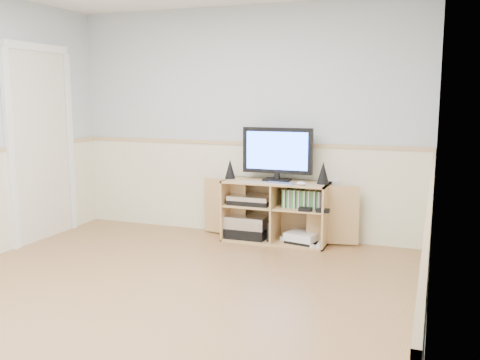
% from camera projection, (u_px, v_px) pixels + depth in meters
% --- Properties ---
extents(room, '(4.04, 4.54, 2.54)m').
position_uv_depth(room, '(140.00, 140.00, 3.94)').
color(room, '#B57D50').
rests_on(room, ground).
extents(media_cabinet, '(1.73, 0.42, 0.65)m').
position_uv_depth(media_cabinet, '(277.00, 210.00, 5.71)').
color(media_cabinet, tan).
rests_on(media_cabinet, floor).
extents(monitor, '(0.75, 0.18, 0.56)m').
position_uv_depth(monitor, '(277.00, 152.00, 5.61)').
color(monitor, black).
rests_on(monitor, media_cabinet).
extents(speaker_left, '(0.11, 0.11, 0.21)m').
position_uv_depth(speaker_left, '(230.00, 169.00, 5.79)').
color(speaker_left, black).
rests_on(speaker_left, media_cabinet).
extents(speaker_right, '(0.12, 0.12, 0.23)m').
position_uv_depth(speaker_right, '(323.00, 173.00, 5.44)').
color(speaker_right, black).
rests_on(speaker_right, media_cabinet).
extents(keyboard, '(0.32, 0.16, 0.01)m').
position_uv_depth(keyboard, '(280.00, 183.00, 5.45)').
color(keyboard, silver).
rests_on(keyboard, media_cabinet).
extents(mouse, '(0.10, 0.07, 0.04)m').
position_uv_depth(mouse, '(301.00, 183.00, 5.37)').
color(mouse, white).
rests_on(mouse, media_cabinet).
extents(av_components, '(0.52, 0.33, 0.47)m').
position_uv_depth(av_components, '(249.00, 219.00, 5.78)').
color(av_components, black).
rests_on(av_components, media_cabinet).
extents(game_consoles, '(0.46, 0.32, 0.11)m').
position_uv_depth(game_consoles, '(301.00, 238.00, 5.59)').
color(game_consoles, white).
rests_on(game_consoles, media_cabinet).
extents(game_cases, '(0.41, 0.13, 0.19)m').
position_uv_depth(game_cases, '(303.00, 199.00, 5.52)').
color(game_cases, '#3F8C3F').
rests_on(game_cases, media_cabinet).
extents(wall_outlet, '(0.12, 0.03, 0.12)m').
position_uv_depth(wall_outlet, '(333.00, 186.00, 5.62)').
color(wall_outlet, white).
rests_on(wall_outlet, wall_back).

